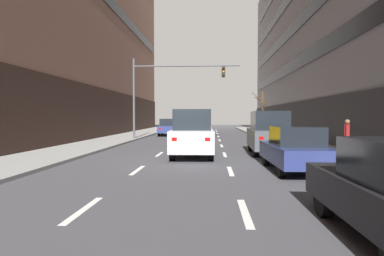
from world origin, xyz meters
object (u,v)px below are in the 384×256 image
at_px(car_parked_2, 269,133).
at_px(taxi_driving_1, 199,127).
at_px(street_tree_0, 262,111).
at_px(pedestrian_0, 347,135).
at_px(car_driving_0, 169,127).
at_px(traffic_signal_0, 165,84).
at_px(car_parked_1, 295,149).
at_px(car_driving_2, 193,133).

bearing_deg(car_parked_2, taxi_driving_1, 116.44).
height_order(street_tree_0, pedestrian_0, street_tree_0).
bearing_deg(car_driving_0, traffic_signal_0, -85.35).
relative_size(car_parked_2, pedestrian_0, 2.76).
bearing_deg(car_parked_1, car_driving_2, 134.02).
bearing_deg(taxi_driving_1, car_parked_2, -63.56).
bearing_deg(traffic_signal_0, car_driving_0, 94.65).
height_order(car_parked_2, street_tree_0, street_tree_0).
bearing_deg(car_driving_2, car_parked_2, 18.12).
distance_m(street_tree_0, pedestrian_0, 20.50).
relative_size(car_driving_0, taxi_driving_1, 0.99).
relative_size(taxi_driving_1, traffic_signal_0, 0.53).
bearing_deg(traffic_signal_0, car_parked_1, -65.93).
bearing_deg(car_parked_2, car_driving_0, 114.55).
relative_size(taxi_driving_1, car_parked_2, 1.01).
distance_m(traffic_signal_0, street_tree_0, 12.70).
bearing_deg(traffic_signal_0, pedestrian_0, -50.69).
relative_size(car_driving_2, pedestrian_0, 2.83).
distance_m(taxi_driving_1, street_tree_0, 12.35).
xyz_separation_m(car_parked_1, car_parked_2, (-0.00, 5.24, 0.32)).
distance_m(car_parked_1, street_tree_0, 23.76).
bearing_deg(car_parked_1, car_driving_0, 108.92).
distance_m(car_driving_0, car_driving_2, 17.34).
bearing_deg(street_tree_0, car_parked_2, -97.60).
relative_size(car_driving_0, traffic_signal_0, 0.53).
xyz_separation_m(car_parked_1, street_tree_0, (2.45, 23.57, 1.68)).
distance_m(car_parked_1, traffic_signal_0, 16.89).
bearing_deg(car_parked_2, car_parked_1, -89.99).
bearing_deg(car_driving_0, street_tree_0, 14.97).
xyz_separation_m(car_parked_2, street_tree_0, (2.45, 18.33, 1.37)).
xyz_separation_m(car_driving_2, street_tree_0, (6.29, 19.59, 1.34)).
relative_size(car_parked_1, street_tree_0, 0.97).
bearing_deg(car_parked_1, taxi_driving_1, 106.59).
bearing_deg(pedestrian_0, car_driving_0, 119.80).
xyz_separation_m(car_driving_0, pedestrian_0, (10.24, -17.87, 0.27)).
bearing_deg(car_driving_0, car_parked_2, -65.45).
height_order(car_driving_2, traffic_signal_0, traffic_signal_0).
relative_size(street_tree_0, pedestrian_0, 2.64).
xyz_separation_m(taxi_driving_1, traffic_signal_0, (-2.82, 1.97, 3.46)).
bearing_deg(car_driving_2, car_driving_0, 101.15).
xyz_separation_m(car_driving_0, car_parked_2, (7.20, -15.75, 0.26)).
height_order(car_parked_1, traffic_signal_0, traffic_signal_0).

